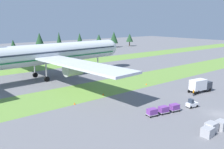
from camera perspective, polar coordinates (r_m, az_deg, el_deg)
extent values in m
plane|color=slate|center=(53.57, 24.65, -8.76)|extent=(400.00, 400.00, 0.00)
cube|color=olive|center=(71.97, 2.18, -2.27)|extent=(320.00, 15.13, 0.01)
cube|color=olive|center=(106.86, -12.76, 2.34)|extent=(320.00, 15.13, 0.01)
cylinder|color=silver|center=(81.34, -14.62, 4.96)|extent=(52.68, 11.29, 6.72)
sphere|color=silver|center=(96.63, -0.89, 6.52)|extent=(6.58, 6.58, 6.58)
cube|color=#19703D|center=(81.50, -14.57, 4.15)|extent=(51.43, 11.31, 0.36)
cube|color=#283342|center=(82.82, -12.72, 5.78)|extent=(46.34, 10.80, 0.44)
cube|color=silver|center=(98.91, -22.17, 5.34)|extent=(11.34, 35.67, 0.60)
cylinder|color=#A3A3A8|center=(94.82, -20.18, 3.87)|extent=(5.41, 4.13, 3.69)
cube|color=silver|center=(62.26, -7.73, 2.39)|extent=(11.34, 35.67, 0.60)
cylinder|color=#A3A3A8|center=(67.61, -9.44, 1.24)|extent=(5.41, 4.13, 3.69)
cylinder|color=#A3A3A8|center=(93.44, -3.48, 3.61)|extent=(0.44, 0.44, 6.62)
cylinder|color=black|center=(94.01, -3.45, 1.62)|extent=(1.23, 0.52, 1.20)
cylinder|color=#A3A3A8|center=(83.65, -18.31, 2.02)|extent=(0.44, 0.44, 6.37)
cylinder|color=black|center=(84.26, -18.16, -0.11)|extent=(1.75, 0.74, 1.70)
cylinder|color=#A3A3A8|center=(76.54, -15.70, 1.26)|extent=(0.44, 0.44, 6.37)
cylinder|color=black|center=(77.20, -15.56, -1.06)|extent=(1.75, 0.74, 1.70)
cube|color=silver|center=(55.24, 18.87, -6.88)|extent=(2.80, 1.79, 0.77)
cube|color=#283342|center=(54.71, 18.65, -6.13)|extent=(0.90, 1.21, 0.90)
cylinder|color=black|center=(56.35, 19.10, -6.93)|extent=(0.63, 0.31, 0.60)
cylinder|color=black|center=(55.65, 19.91, -7.23)|extent=(0.63, 0.31, 0.60)
cylinder|color=black|center=(55.10, 17.77, -7.27)|extent=(0.63, 0.31, 0.60)
cylinder|color=black|center=(54.39, 18.59, -7.60)|extent=(0.63, 0.31, 0.60)
cube|color=#A3A3A8|center=(51.94, 14.88, -8.19)|extent=(2.45, 1.90, 0.10)
cube|color=#70388E|center=(51.73, 14.92, -7.57)|extent=(2.16, 1.67, 1.10)
cylinder|color=black|center=(53.02, 15.05, -8.00)|extent=(0.42, 0.20, 0.40)
cylinder|color=black|center=(52.08, 16.07, -8.44)|extent=(0.42, 0.20, 0.40)
cylinder|color=black|center=(51.96, 13.67, -8.35)|extent=(0.42, 0.20, 0.40)
cylinder|color=black|center=(51.01, 14.68, -8.81)|extent=(0.42, 0.20, 0.40)
cube|color=#A3A3A8|center=(50.14, 12.38, -8.82)|extent=(2.45, 1.90, 0.10)
cube|color=#70388E|center=(49.93, 12.41, -8.18)|extent=(2.16, 1.67, 1.10)
cylinder|color=black|center=(51.21, 12.61, -8.61)|extent=(0.42, 0.20, 0.40)
cylinder|color=black|center=(50.24, 13.62, -9.09)|extent=(0.42, 0.20, 0.40)
cylinder|color=black|center=(50.21, 11.12, -8.98)|extent=(0.42, 0.20, 0.40)
cylinder|color=black|center=(49.22, 12.12, -9.48)|extent=(0.42, 0.20, 0.40)
cube|color=#A3A3A8|center=(48.44, 9.69, -9.48)|extent=(2.45, 1.90, 0.10)
cube|color=#70388E|center=(48.22, 9.72, -8.82)|extent=(2.16, 1.67, 1.10)
cylinder|color=black|center=(49.50, 9.99, -9.25)|extent=(0.42, 0.20, 0.40)
cylinder|color=black|center=(48.50, 10.98, -9.77)|extent=(0.42, 0.20, 0.40)
cylinder|color=black|center=(48.57, 8.39, -9.63)|extent=(0.42, 0.20, 0.40)
cylinder|color=black|center=(47.54, 9.37, -10.17)|extent=(0.42, 0.20, 0.40)
cube|color=#2D333D|center=(69.27, 21.91, -2.44)|extent=(2.52, 2.60, 2.20)
cube|color=#283342|center=(69.98, 22.48, -1.97)|extent=(0.39, 2.06, 0.97)
cube|color=silver|center=(66.57, 20.16, -2.35)|extent=(4.79, 2.94, 2.80)
cylinder|color=black|center=(70.30, 21.32, -3.11)|extent=(0.99, 0.44, 0.96)
cylinder|color=black|center=(69.13, 22.60, -3.47)|extent=(0.99, 0.44, 0.96)
cylinder|color=black|center=(66.96, 18.90, -3.68)|extent=(0.99, 0.44, 0.96)
cylinder|color=black|center=(65.73, 20.21, -4.08)|extent=(0.99, 0.44, 0.96)
cylinder|color=black|center=(66.14, 18.26, -3.83)|extent=(0.99, 0.44, 0.96)
cylinder|color=black|center=(64.89, 19.56, -4.24)|extent=(0.99, 0.44, 0.96)
cylinder|color=black|center=(63.83, 19.16, -4.54)|extent=(0.18, 0.18, 0.85)
cylinder|color=black|center=(63.62, 19.16, -4.59)|extent=(0.18, 0.18, 0.85)
cylinder|color=orange|center=(63.52, 19.21, -3.93)|extent=(0.36, 0.36, 0.62)
sphere|color=tan|center=(63.39, 19.24, -3.53)|extent=(0.24, 0.24, 0.24)
cylinder|color=orange|center=(63.75, 19.20, -3.90)|extent=(0.10, 0.10, 0.58)
cylinder|color=orange|center=(63.30, 19.21, -4.02)|extent=(0.10, 0.10, 0.58)
cube|color=#A3A3A8|center=(42.84, 22.21, -12.78)|extent=(2.09, 1.71, 1.55)
cube|color=#A3A3A8|center=(46.26, 25.01, -11.07)|extent=(2.00, 1.60, 1.64)
cube|color=#A3A3A8|center=(44.55, 22.96, -11.73)|extent=(2.02, 1.62, 1.72)
cone|color=orange|center=(54.78, -9.07, -6.95)|extent=(0.44, 0.44, 0.56)
cone|color=orange|center=(71.36, 8.34, -2.31)|extent=(0.44, 0.44, 0.54)
cone|color=orange|center=(60.76, -2.17, -4.83)|extent=(0.44, 0.44, 0.55)
cylinder|color=#4C3823|center=(144.66, -22.72, 4.79)|extent=(0.70, 0.70, 2.53)
cone|color=#1E4223|center=(144.19, -22.87, 6.56)|extent=(4.59, 4.59, 6.44)
cylinder|color=#4C3823|center=(149.58, -17.05, 5.63)|extent=(0.70, 0.70, 3.50)
cone|color=#1E4223|center=(149.01, -17.20, 8.00)|extent=(6.15, 6.15, 8.91)
cylinder|color=#4C3823|center=(156.15, -12.64, 6.17)|extent=(0.70, 0.70, 3.60)
cone|color=#1E4223|center=(155.61, -12.76, 8.45)|extent=(3.84, 3.84, 8.86)
cylinder|color=#4C3823|center=(161.73, -7.80, 6.64)|extent=(0.70, 0.70, 4.00)
cone|color=#1E4223|center=(161.25, -7.86, 8.67)|extent=(4.34, 4.34, 7.48)
cylinder|color=#4C3823|center=(168.83, -3.19, 6.78)|extent=(0.70, 0.70, 2.80)
cone|color=#1E4223|center=(168.39, -3.21, 8.51)|extent=(6.17, 6.17, 7.45)
cylinder|color=#4C3823|center=(178.15, 0.46, 7.14)|extent=(0.70, 0.70, 3.04)
cone|color=#1E4223|center=(177.68, 0.46, 9.02)|extent=(6.38, 6.38, 8.68)
cylinder|color=#4C3823|center=(187.19, 4.28, 7.44)|extent=(0.70, 0.70, 3.50)
cone|color=#1E4223|center=(186.82, 4.30, 8.93)|extent=(5.57, 5.57, 6.24)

